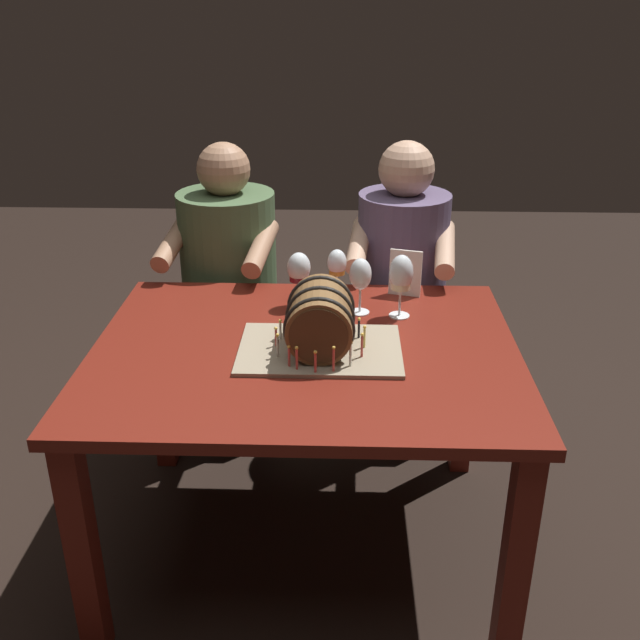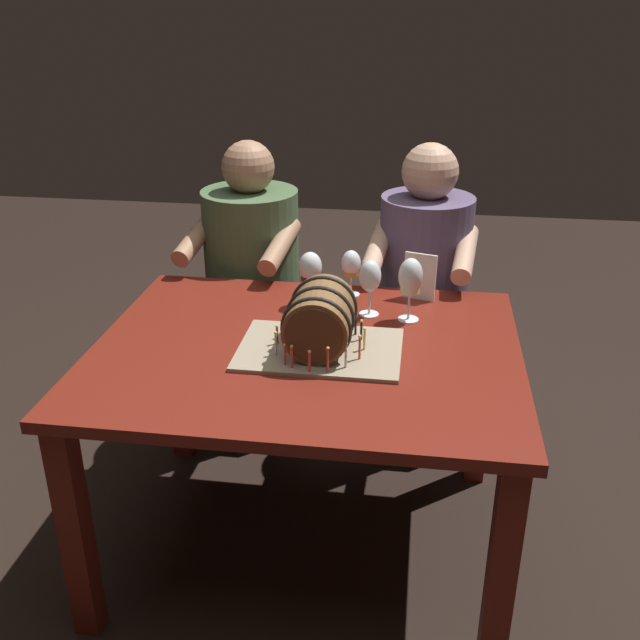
# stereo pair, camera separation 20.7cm
# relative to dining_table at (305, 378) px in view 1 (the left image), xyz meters

# --- Properties ---
(ground_plane) EXTENTS (8.00, 8.00, 0.00)m
(ground_plane) POSITION_rel_dining_table_xyz_m (0.00, 0.00, -0.63)
(ground_plane) COLOR black
(dining_table) EXTENTS (1.25, 1.00, 0.73)m
(dining_table) POSITION_rel_dining_table_xyz_m (0.00, 0.00, 0.00)
(dining_table) COLOR maroon
(dining_table) RESTS_ON ground
(barrel_cake) EXTENTS (0.47, 0.33, 0.20)m
(barrel_cake) POSITION_rel_dining_table_xyz_m (0.04, -0.02, 0.19)
(barrel_cake) COLOR gray
(barrel_cake) RESTS_ON dining_table
(wine_glass_white) EXTENTS (0.08, 0.08, 0.21)m
(wine_glass_white) POSITION_rel_dining_table_xyz_m (0.29, 0.23, 0.24)
(wine_glass_white) COLOR white
(wine_glass_white) RESTS_ON dining_table
(wine_glass_red) EXTENTS (0.08, 0.08, 0.18)m
(wine_glass_red) POSITION_rel_dining_table_xyz_m (-0.03, 0.31, 0.23)
(wine_glass_red) COLOR white
(wine_glass_red) RESTS_ON dining_table
(wine_glass_amber) EXTENTS (0.07, 0.07, 0.16)m
(wine_glass_amber) POSITION_rel_dining_table_xyz_m (0.09, 0.41, 0.21)
(wine_glass_amber) COLOR white
(wine_glass_amber) RESTS_ON dining_table
(wine_glass_empty) EXTENTS (0.07, 0.07, 0.19)m
(wine_glass_empty) POSITION_rel_dining_table_xyz_m (0.16, 0.26, 0.23)
(wine_glass_empty) COLOR white
(wine_glass_empty) RESTS_ON dining_table
(menu_card) EXTENTS (0.11, 0.05, 0.16)m
(menu_card) POSITION_rel_dining_table_xyz_m (0.32, 0.41, 0.18)
(menu_card) COLOR silver
(menu_card) RESTS_ON dining_table
(person_seated_left) EXTENTS (0.45, 0.52, 1.19)m
(person_seated_left) POSITION_rel_dining_table_xyz_m (-0.34, 0.73, -0.06)
(person_seated_left) COLOR #2A3A24
(person_seated_left) RESTS_ON ground
(person_seated_right) EXTENTS (0.41, 0.50, 1.19)m
(person_seated_right) POSITION_rel_dining_table_xyz_m (0.33, 0.73, -0.07)
(person_seated_right) COLOR #372D40
(person_seated_right) RESTS_ON ground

